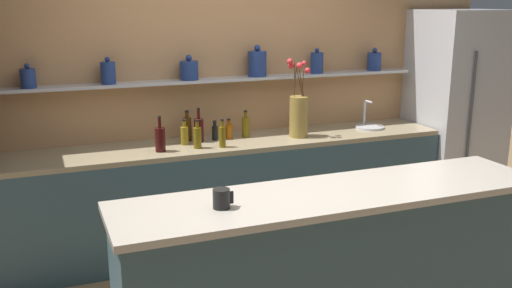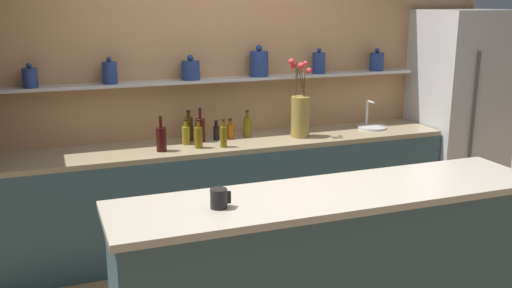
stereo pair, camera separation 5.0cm
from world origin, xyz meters
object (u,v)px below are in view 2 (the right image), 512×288
bottle_spirit_1 (189,128)px  bottle_oil_4 (247,127)px  bottle_oil_7 (199,137)px  bottle_oil_0 (186,135)px  refrigerator (458,115)px  bottle_sauce_6 (230,131)px  bottle_oil_2 (223,136)px  bottle_sauce_5 (216,132)px  bottle_wine_8 (161,139)px  coffee_mug (219,198)px  bottle_wine_3 (200,129)px  flower_vase (300,113)px  sink_fixture (371,125)px

bottle_spirit_1 → bottle_oil_4: bearing=-5.4°
bottle_oil_7 → bottle_oil_0: bearing=113.8°
refrigerator → bottle_sauce_6: 2.26m
bottle_oil_0 → bottle_oil_2: (0.26, -0.19, 0.01)m
bottle_sauce_5 → bottle_wine_8: bearing=-158.0°
bottle_oil_0 → refrigerator: bearing=-1.4°
bottle_spirit_1 → bottle_sauce_5: bottle_spirit_1 is taller
coffee_mug → bottle_wine_3: bearing=78.0°
bottle_oil_2 → bottle_spirit_1: bearing=123.3°
bottle_oil_0 → bottle_sauce_6: (0.40, 0.06, -0.01)m
refrigerator → bottle_oil_7: (-2.59, -0.09, 0.02)m
flower_vase → bottle_oil_0: flower_vase is taller
sink_fixture → bottle_spirit_1: 1.69m
bottle_oil_7 → coffee_mug: bearing=-101.1°
bottle_sauce_6 → bottle_wine_8: size_ratio=0.61×
bottle_oil_2 → bottle_wine_8: 0.49m
refrigerator → flower_vase: size_ratio=2.95×
flower_vase → bottle_oil_4: bearing=159.9°
bottle_spirit_1 → bottle_wine_3: (0.08, -0.07, -0.00)m
flower_vase → sink_fixture: size_ratio=2.54×
sink_fixture → bottle_sauce_5: 1.46m
flower_vase → bottle_spirit_1: flower_vase is taller
bottle_oil_0 → coffee_mug: bottle_oil_0 is taller
bottle_oil_4 → coffee_mug: bearing=-113.8°
sink_fixture → bottle_oil_2: size_ratio=1.15×
bottle_sauce_6 → bottle_spirit_1: bearing=170.8°
bottle_oil_0 → bottle_sauce_6: bottle_oil_0 is taller
flower_vase → bottle_oil_7: flower_vase is taller
bottle_oil_2 → bottle_sauce_5: (0.02, 0.25, -0.02)m
bottle_sauce_5 → bottle_sauce_6: bearing=1.5°
bottle_oil_0 → bottle_wine_3: size_ratio=0.73×
bottle_oil_4 → bottle_oil_2: bearing=-138.2°
refrigerator → bottle_sauce_6: refrigerator is taller
sink_fixture → bottle_sauce_6: size_ratio=1.53×
flower_vase → coffee_mug: flower_vase is taller
refrigerator → sink_fixture: size_ratio=7.50×
flower_vase → bottle_spirit_1: bearing=167.6°
bottle_wine_3 → bottle_oil_7: size_ratio=1.25×
bottle_wine_8 → refrigerator: bearing=1.6°
bottle_sauce_5 → coffee_mug: coffee_mug is taller
refrigerator → bottle_oil_2: (-2.40, -0.13, 0.02)m
bottle_spirit_1 → sink_fixture: bearing=-4.5°
flower_vase → bottle_wine_3: bearing=171.1°
flower_vase → bottle_sauce_5: 0.73m
bottle_oil_4 → bottle_oil_0: bearing=-172.8°
bottle_oil_2 → bottle_wine_3: size_ratio=0.80×
bottle_oil_7 → sink_fixture: bearing=4.7°
bottle_oil_2 → bottle_sauce_6: (0.14, 0.26, -0.02)m
bottle_wine_3 → bottle_oil_4: bearing=3.1°
bottle_sauce_5 → sink_fixture: bearing=-2.8°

